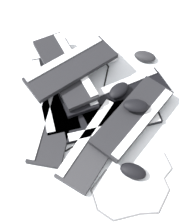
# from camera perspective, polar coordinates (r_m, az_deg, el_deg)

# --- Properties ---
(ground_plane) EXTENTS (3.20, 3.20, 0.00)m
(ground_plane) POSITION_cam_1_polar(r_m,az_deg,el_deg) (1.46, -2.97, 0.77)
(ground_plane) COLOR silver
(keyboard_0) EXTENTS (0.34, 0.46, 0.03)m
(keyboard_0) POSITION_cam_1_polar(r_m,az_deg,el_deg) (1.42, -6.38, -1.49)
(keyboard_0) COLOR black
(keyboard_0) RESTS_ON ground
(keyboard_1) EXTENTS (0.43, 0.40, 0.03)m
(keyboard_1) POSITION_cam_1_polar(r_m,az_deg,el_deg) (1.36, 1.32, -5.70)
(keyboard_1) COLOR #232326
(keyboard_1) RESTS_ON ground
(keyboard_2) EXTENTS (0.45, 0.17, 0.03)m
(keyboard_2) POSITION_cam_1_polar(r_m,az_deg,el_deg) (1.41, 3.99, -1.22)
(keyboard_2) COLOR black
(keyboard_2) RESTS_ON ground
(keyboard_3) EXTENTS (0.46, 0.21, 0.03)m
(keyboard_3) POSITION_cam_1_polar(r_m,az_deg,el_deg) (1.49, 6.07, 3.06)
(keyboard_3) COLOR black
(keyboard_3) RESTS_ON ground
(keyboard_4) EXTENTS (0.17, 0.45, 0.03)m
(keyboard_4) POSITION_cam_1_polar(r_m,az_deg,el_deg) (1.49, -6.47, 3.47)
(keyboard_4) COLOR black
(keyboard_4) RESTS_ON ground
(keyboard_5) EXTENTS (0.19, 0.45, 0.03)m
(keyboard_5) POSITION_cam_1_polar(r_m,az_deg,el_deg) (1.51, -4.00, 6.69)
(keyboard_5) COLOR black
(keyboard_5) RESTS_ON keyboard_4
(keyboard_6) EXTENTS (0.45, 0.37, 0.03)m
(keyboard_6) POSITION_cam_1_polar(r_m,az_deg,el_deg) (1.39, 7.98, -0.90)
(keyboard_6) COLOR black
(keyboard_6) RESTS_ON keyboard_2
(keyboard_7) EXTENTS (0.22, 0.46, 0.03)m
(keyboard_7) POSITION_cam_1_polar(r_m,az_deg,el_deg) (1.50, -4.52, 7.92)
(keyboard_7) COLOR black
(keyboard_7) RESTS_ON keyboard_5
(keyboard_8) EXTENTS (0.46, 0.29, 0.03)m
(keyboard_8) POSITION_cam_1_polar(r_m,az_deg,el_deg) (1.46, -3.43, 8.20)
(keyboard_8) COLOR black
(keyboard_8) RESTS_ON keyboard_7
(mouse_0) EXTENTS (0.12, 0.08, 0.04)m
(mouse_0) POSITION_cam_1_polar(r_m,az_deg,el_deg) (1.61, 3.77, 9.97)
(mouse_0) COLOR silver
(mouse_0) RESTS_ON ground
(mouse_1) EXTENTS (0.13, 0.12, 0.04)m
(mouse_1) POSITION_cam_1_polar(r_m,az_deg,el_deg) (1.64, 10.10, 9.97)
(mouse_1) COLOR black
(mouse_1) RESTS_ON ground
(mouse_2) EXTENTS (0.13, 0.12, 0.04)m
(mouse_2) POSITION_cam_1_polar(r_m,az_deg,el_deg) (1.31, 7.98, -10.65)
(mouse_2) COLOR black
(mouse_2) RESTS_ON ground
(mouse_3) EXTENTS (0.13, 0.10, 0.04)m
(mouse_3) POSITION_cam_1_polar(r_m,az_deg,el_deg) (1.38, 8.44, 1.16)
(mouse_3) COLOR black
(mouse_3) RESTS_ON keyboard_6
(mouse_4) EXTENTS (0.13, 0.11, 0.04)m
(mouse_4) POSITION_cam_1_polar(r_m,az_deg,el_deg) (1.46, 5.33, 4.09)
(mouse_4) COLOR black
(mouse_4) RESTS_ON keyboard_3
(cable_0) EXTENTS (0.36, 0.23, 0.01)m
(cable_0) POSITION_cam_1_polar(r_m,az_deg,el_deg) (1.30, 8.38, -14.65)
(cable_0) COLOR #59595B
(cable_0) RESTS_ON ground
(cable_1) EXTENTS (0.43, 0.49, 0.01)m
(cable_1) POSITION_cam_1_polar(r_m,az_deg,el_deg) (1.46, 0.28, 1.17)
(cable_1) COLOR black
(cable_1) RESTS_ON ground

